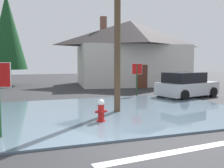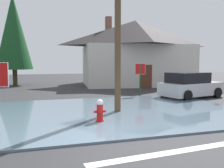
{
  "view_description": "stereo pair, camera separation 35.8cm",
  "coord_description": "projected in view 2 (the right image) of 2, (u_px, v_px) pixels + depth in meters",
  "views": [
    {
      "loc": [
        -2.45,
        -6.3,
        2.29
      ],
      "look_at": [
        0.89,
        3.59,
        1.33
      ],
      "focal_mm": 39.82,
      "sensor_mm": 36.0,
      "label": 1
    },
    {
      "loc": [
        -2.11,
        -6.41,
        2.29
      ],
      "look_at": [
        0.89,
        3.59,
        1.33
      ],
      "focal_mm": 39.82,
      "sensor_mm": 36.0,
      "label": 2
    }
  ],
  "objects": [
    {
      "name": "fire_hydrant",
      "position": [
        100.0,
        111.0,
        9.23
      ],
      "size": [
        0.45,
        0.38,
        0.89
      ],
      "color": "red",
      "rests_on": "ground"
    },
    {
      "name": "parked_car",
      "position": [
        190.0,
        86.0,
        15.67
      ],
      "size": [
        4.35,
        2.89,
        1.6
      ],
      "color": "silver",
      "rests_on": "ground"
    },
    {
      "name": "ground_plane",
      "position": [
        118.0,
        145.0,
        6.94
      ],
      "size": [
        80.0,
        80.0,
        0.1
      ],
      "primitive_type": "cube",
      "color": "#2D2D30"
    },
    {
      "name": "flood_puddle",
      "position": [
        107.0,
        112.0,
        11.15
      ],
      "size": [
        12.25,
        8.12,
        0.07
      ],
      "primitive_type": "cube",
      "color": "slate",
      "rests_on": "ground"
    },
    {
      "name": "lane_stop_bar",
      "position": [
        169.0,
        153.0,
        6.22
      ],
      "size": [
        4.34,
        0.68,
        0.01
      ],
      "primitive_type": "cube",
      "rotation": [
        0.0,
        0.0,
        0.09
      ],
      "color": "silver",
      "rests_on": "ground"
    },
    {
      "name": "utility_pole",
      "position": [
        118.0,
        5.0,
        10.68
      ],
      "size": [
        1.6,
        0.28,
        9.04
      ],
      "color": "brown",
      "rests_on": "ground"
    },
    {
      "name": "stop_sign_far",
      "position": [
        140.0,
        73.0,
        16.27
      ],
      "size": [
        0.71,
        0.1,
        2.15
      ],
      "color": "#1E4C28",
      "rests_on": "ground"
    },
    {
      "name": "house",
      "position": [
        135.0,
        52.0,
        24.5
      ],
      "size": [
        11.41,
        8.6,
        6.77
      ],
      "color": "beige",
      "rests_on": "ground"
    },
    {
      "name": "pine_tree_far_center",
      "position": [
        13.0,
        32.0,
        23.38
      ],
      "size": [
        3.43,
        3.43,
        8.58
      ],
      "color": "#4C3823",
      "rests_on": "ground"
    }
  ]
}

